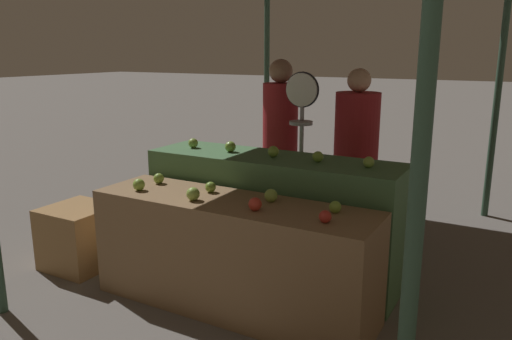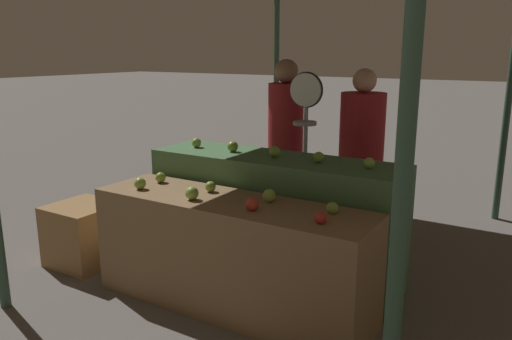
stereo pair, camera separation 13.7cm
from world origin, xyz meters
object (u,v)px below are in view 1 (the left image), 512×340
Objects in this scene: produce_scale at (301,121)px; person_vendor_at_scale at (280,134)px; person_customer_left at (356,146)px; wooden_crate_side at (80,237)px.

person_vendor_at_scale is at bearing 139.17° from produce_scale.
produce_scale is 0.60m from person_customer_left.
person_vendor_at_scale is 2.00m from wooden_crate_side.
person_vendor_at_scale is 0.72m from person_customer_left.
wooden_crate_side is at bearing 67.95° from person_customer_left.
person_customer_left reaches higher than wooden_crate_side.
produce_scale is 0.99× the size of person_customer_left.
person_vendor_at_scale is 1.05× the size of person_customer_left.
wooden_crate_side is (-1.07, -1.53, -0.72)m from person_vendor_at_scale.
wooden_crate_side is (-1.78, -1.64, -0.65)m from person_customer_left.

